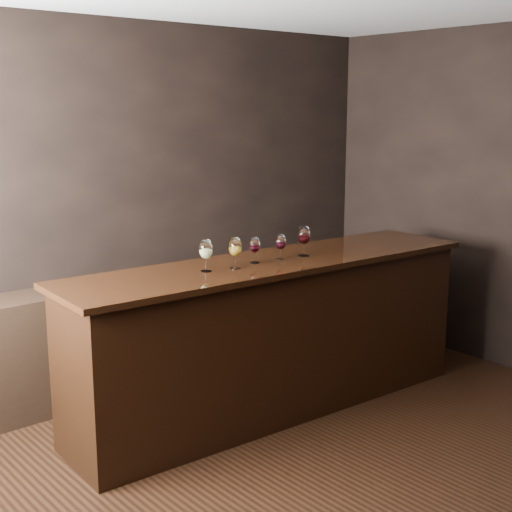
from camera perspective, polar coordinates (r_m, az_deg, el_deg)
ground at (r=4.40m, az=5.81°, el=-17.44°), size 5.00×5.00×0.00m
room_shell at (r=3.77m, az=2.66°, el=6.70°), size 5.02×4.52×2.81m
bar_counter at (r=5.10m, az=1.40°, el=-6.60°), size 3.06×0.81×1.06m
bar_top at (r=4.95m, az=1.43°, el=-0.55°), size 3.17×0.89×0.04m
back_bar_shelf at (r=5.67m, az=-9.55°, el=-5.93°), size 2.39×0.40×0.86m
glass_white at (r=4.59m, az=-4.03°, el=0.45°), size 0.09×0.09×0.21m
glass_amber at (r=4.67m, az=-1.67°, el=0.64°), size 0.09×0.09×0.20m
glass_red_a at (r=4.84m, az=-0.12°, el=0.81°), size 0.07×0.07×0.17m
glass_red_b at (r=4.95m, az=1.99°, el=1.04°), size 0.07×0.07×0.17m
glass_red_c at (r=5.07m, az=3.86°, el=1.58°), size 0.09×0.09×0.21m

